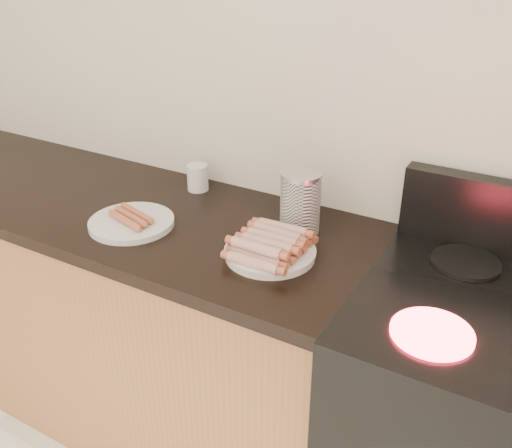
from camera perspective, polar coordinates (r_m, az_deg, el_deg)
The scene contains 11 objects.
wall_back at distance 1.76m, azimuth 3.32°, elevation 14.55°, with size 4.00×0.04×2.60m, color silver.
cabinet_base at distance 2.29m, azimuth -16.92°, elevation -7.29°, with size 2.20×0.59×0.86m, color #9F5F35.
counter_slab at distance 2.08m, azimuth -18.59°, elevation 2.97°, with size 2.20×0.62×0.04m, color black.
burner_near_left at distance 1.31m, azimuth 17.19°, elevation -10.38°, with size 0.18×0.18×0.01m, color #FF1E2D.
burner_far_left at distance 1.59m, azimuth 20.23°, elevation -3.59°, with size 0.18×0.18×0.01m, color black.
main_plate at distance 1.55m, azimuth 1.42°, elevation -2.97°, with size 0.25×0.25×0.02m, color white.
side_plate at distance 1.75m, azimuth -12.34°, elevation 0.14°, with size 0.26×0.26×0.02m, color white.
hotdog_pile at distance 1.53m, azimuth 1.43°, elevation -1.87°, with size 0.14×0.23×0.06m.
plain_sausages at distance 1.74m, azimuth -12.41°, elevation 0.72°, with size 0.14×0.11×0.02m.
canister at distance 1.64m, azimuth 4.45°, elevation 2.18°, with size 0.12×0.12×0.19m.
mug at distance 1.94m, azimuth -5.86°, elevation 4.65°, with size 0.07×0.07×0.09m, color silver.
Camera 1 is at (0.77, 0.46, 1.70)m, focal length 40.00 mm.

